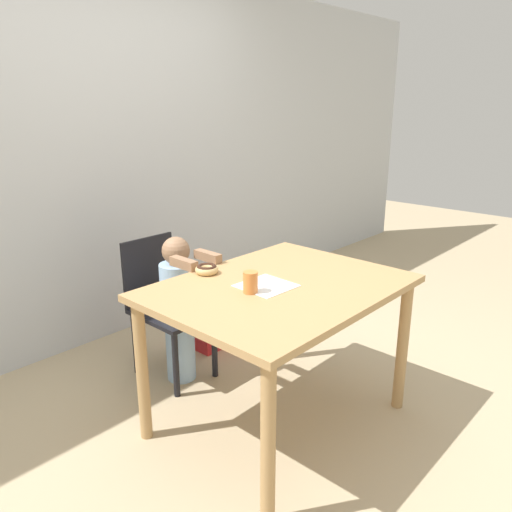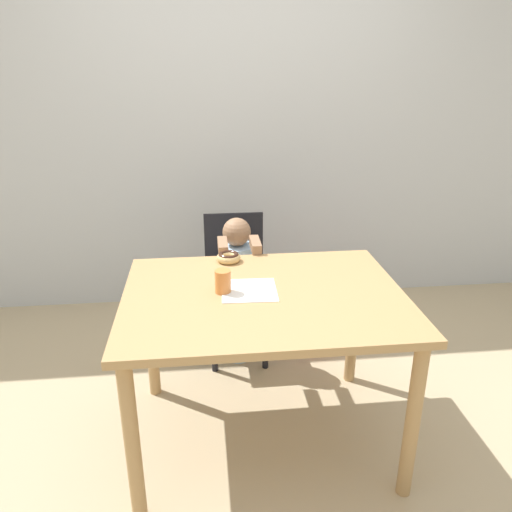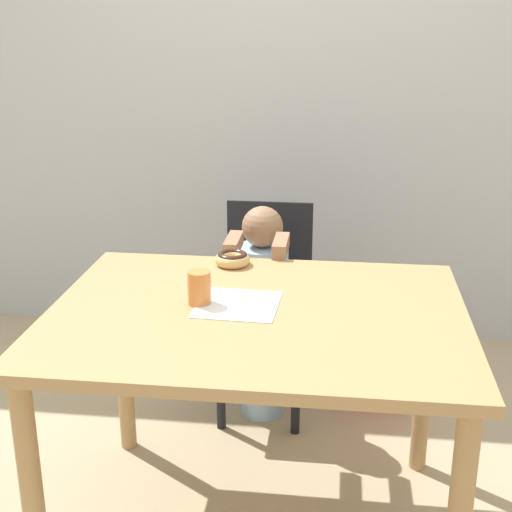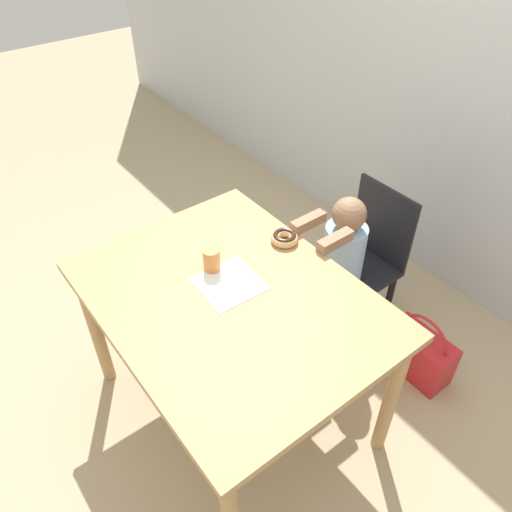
{
  "view_description": "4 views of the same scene",
  "coord_description": "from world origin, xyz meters",
  "px_view_note": "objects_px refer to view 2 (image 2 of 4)",
  "views": [
    {
      "loc": [
        -1.76,
        -1.45,
        1.62
      ],
      "look_at": [
        -0.02,
        0.14,
        0.89
      ],
      "focal_mm": 35.0,
      "sensor_mm": 36.0,
      "label": 1
    },
    {
      "loc": [
        -0.25,
        -1.93,
        1.71
      ],
      "look_at": [
        -0.02,
        0.14,
        0.89
      ],
      "focal_mm": 35.0,
      "sensor_mm": 36.0,
      "label": 2
    },
    {
      "loc": [
        0.23,
        -1.9,
        1.59
      ],
      "look_at": [
        -0.02,
        0.14,
        0.89
      ],
      "focal_mm": 50.0,
      "sensor_mm": 36.0,
      "label": 3
    },
    {
      "loc": [
        1.15,
        -0.76,
        2.15
      ],
      "look_at": [
        -0.02,
        0.14,
        0.89
      ],
      "focal_mm": 35.0,
      "sensor_mm": 36.0,
      "label": 4
    }
  ],
  "objects_px": {
    "donut": "(229,257)",
    "handbag": "(305,321)",
    "child_figure": "(238,289)",
    "chair": "(236,285)",
    "cup": "(223,281)"
  },
  "relations": [
    {
      "from": "handbag",
      "to": "cup",
      "type": "distance_m",
      "value": 1.22
    },
    {
      "from": "handbag",
      "to": "cup",
      "type": "height_order",
      "value": "cup"
    },
    {
      "from": "donut",
      "to": "handbag",
      "type": "xyz_separation_m",
      "value": [
        0.52,
        0.49,
        -0.66
      ]
    },
    {
      "from": "cup",
      "to": "donut",
      "type": "bearing_deg",
      "value": 82.74
    },
    {
      "from": "chair",
      "to": "handbag",
      "type": "bearing_deg",
      "value": 4.19
    },
    {
      "from": "chair",
      "to": "cup",
      "type": "relative_size",
      "value": 8.22
    },
    {
      "from": "cup",
      "to": "child_figure",
      "type": "bearing_deg",
      "value": 80.75
    },
    {
      "from": "chair",
      "to": "cup",
      "type": "height_order",
      "value": "cup"
    },
    {
      "from": "chair",
      "to": "handbag",
      "type": "height_order",
      "value": "chair"
    },
    {
      "from": "donut",
      "to": "handbag",
      "type": "bearing_deg",
      "value": 43.45
    },
    {
      "from": "chair",
      "to": "donut",
      "type": "distance_m",
      "value": 0.59
    },
    {
      "from": "child_figure",
      "to": "handbag",
      "type": "distance_m",
      "value": 0.58
    },
    {
      "from": "chair",
      "to": "cup",
      "type": "xyz_separation_m",
      "value": [
        -0.11,
        -0.81,
        0.39
      ]
    },
    {
      "from": "chair",
      "to": "child_figure",
      "type": "bearing_deg",
      "value": -90.0
    },
    {
      "from": "handbag",
      "to": "chair",
      "type": "bearing_deg",
      "value": -175.81
    }
  ]
}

